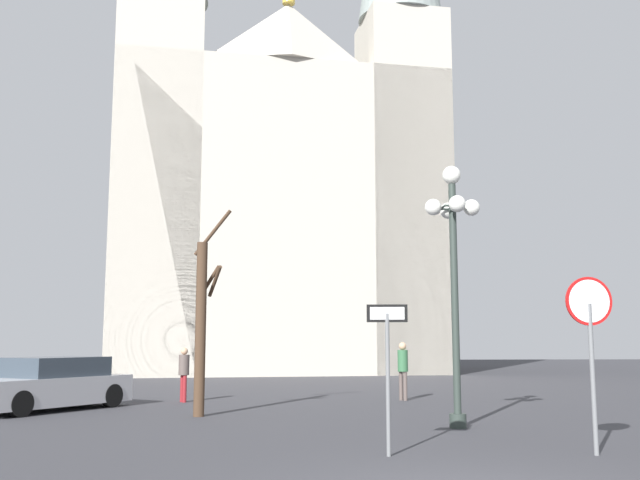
{
  "coord_description": "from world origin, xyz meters",
  "views": [
    {
      "loc": [
        -2.27,
        -8.57,
        1.85
      ],
      "look_at": [
        -0.75,
        17.47,
        5.48
      ],
      "focal_mm": 40.43,
      "sensor_mm": 36.0,
      "label": 1
    }
  ],
  "objects_px": {
    "bare_tree": "(202,322)",
    "pedestrian_standing": "(184,369)",
    "parked_car_near_silver": "(50,385)",
    "pedestrian_walking": "(403,365)",
    "one_way_arrow_sign": "(388,357)",
    "street_lamp": "(454,250)",
    "cathedral": "(278,169)",
    "stop_sign": "(590,328)"
  },
  "relations": [
    {
      "from": "stop_sign",
      "to": "bare_tree",
      "type": "bearing_deg",
      "value": 137.71
    },
    {
      "from": "pedestrian_standing",
      "to": "street_lamp",
      "type": "bearing_deg",
      "value": -45.64
    },
    {
      "from": "parked_car_near_silver",
      "to": "pedestrian_standing",
      "type": "height_order",
      "value": "pedestrian_standing"
    },
    {
      "from": "street_lamp",
      "to": "parked_car_near_silver",
      "type": "height_order",
      "value": "street_lamp"
    },
    {
      "from": "pedestrian_walking",
      "to": "one_way_arrow_sign",
      "type": "bearing_deg",
      "value": -101.11
    },
    {
      "from": "parked_car_near_silver",
      "to": "pedestrian_standing",
      "type": "xyz_separation_m",
      "value": [
        3.23,
        2.32,
        0.32
      ]
    },
    {
      "from": "one_way_arrow_sign",
      "to": "pedestrian_standing",
      "type": "bearing_deg",
      "value": 113.87
    },
    {
      "from": "parked_car_near_silver",
      "to": "cathedral",
      "type": "bearing_deg",
      "value": 75.01
    },
    {
      "from": "street_lamp",
      "to": "pedestrian_standing",
      "type": "bearing_deg",
      "value": 134.36
    },
    {
      "from": "stop_sign",
      "to": "one_way_arrow_sign",
      "type": "distance_m",
      "value": 3.4
    },
    {
      "from": "cathedral",
      "to": "pedestrian_walking",
      "type": "height_order",
      "value": "cathedral"
    },
    {
      "from": "cathedral",
      "to": "stop_sign",
      "type": "height_order",
      "value": "cathedral"
    },
    {
      "from": "stop_sign",
      "to": "pedestrian_standing",
      "type": "relative_size",
      "value": 1.78
    },
    {
      "from": "street_lamp",
      "to": "bare_tree",
      "type": "distance_m",
      "value": 6.5
    },
    {
      "from": "street_lamp",
      "to": "stop_sign",
      "type": "bearing_deg",
      "value": -70.31
    },
    {
      "from": "bare_tree",
      "to": "pedestrian_standing",
      "type": "bearing_deg",
      "value": 102.72
    },
    {
      "from": "bare_tree",
      "to": "pedestrian_walking",
      "type": "relative_size",
      "value": 2.91
    },
    {
      "from": "cathedral",
      "to": "pedestrian_standing",
      "type": "height_order",
      "value": "cathedral"
    },
    {
      "from": "one_way_arrow_sign",
      "to": "pedestrian_walking",
      "type": "distance_m",
      "value": 10.88
    },
    {
      "from": "one_way_arrow_sign",
      "to": "bare_tree",
      "type": "distance_m",
      "value": 7.35
    },
    {
      "from": "pedestrian_walking",
      "to": "street_lamp",
      "type": "bearing_deg",
      "value": -90.47
    },
    {
      "from": "stop_sign",
      "to": "pedestrian_walking",
      "type": "bearing_deg",
      "value": 96.76
    },
    {
      "from": "street_lamp",
      "to": "pedestrian_walking",
      "type": "distance_m",
      "value": 7.55
    },
    {
      "from": "cathedral",
      "to": "pedestrian_standing",
      "type": "bearing_deg",
      "value": -97.82
    },
    {
      "from": "bare_tree",
      "to": "cathedral",
      "type": "bearing_deg",
      "value": 85.68
    },
    {
      "from": "one_way_arrow_sign",
      "to": "street_lamp",
      "type": "distance_m",
      "value": 4.73
    },
    {
      "from": "pedestrian_walking",
      "to": "pedestrian_standing",
      "type": "distance_m",
      "value": 6.71
    },
    {
      "from": "pedestrian_standing",
      "to": "bare_tree",
      "type": "bearing_deg",
      "value": -77.28
    },
    {
      "from": "cathedral",
      "to": "parked_car_near_silver",
      "type": "relative_size",
      "value": 8.42
    },
    {
      "from": "parked_car_near_silver",
      "to": "pedestrian_standing",
      "type": "bearing_deg",
      "value": 35.7
    },
    {
      "from": "street_lamp",
      "to": "parked_car_near_silver",
      "type": "relative_size",
      "value": 1.23
    },
    {
      "from": "stop_sign",
      "to": "bare_tree",
      "type": "distance_m",
      "value": 9.54
    },
    {
      "from": "cathedral",
      "to": "one_way_arrow_sign",
      "type": "height_order",
      "value": "cathedral"
    },
    {
      "from": "one_way_arrow_sign",
      "to": "stop_sign",
      "type": "bearing_deg",
      "value": -1.7
    },
    {
      "from": "one_way_arrow_sign",
      "to": "pedestrian_standing",
      "type": "distance_m",
      "value": 11.42
    },
    {
      "from": "street_lamp",
      "to": "pedestrian_standing",
      "type": "distance_m",
      "value": 9.93
    },
    {
      "from": "bare_tree",
      "to": "pedestrian_standing",
      "type": "height_order",
      "value": "bare_tree"
    },
    {
      "from": "pedestrian_standing",
      "to": "pedestrian_walking",
      "type": "bearing_deg",
      "value": 2.03
    },
    {
      "from": "cathedral",
      "to": "one_way_arrow_sign",
      "type": "bearing_deg",
      "value": -86.49
    },
    {
      "from": "cathedral",
      "to": "street_lamp",
      "type": "distance_m",
      "value": 28.31
    },
    {
      "from": "stop_sign",
      "to": "bare_tree",
      "type": "relative_size",
      "value": 0.56
    },
    {
      "from": "one_way_arrow_sign",
      "to": "street_lamp",
      "type": "relative_size",
      "value": 0.43
    }
  ]
}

